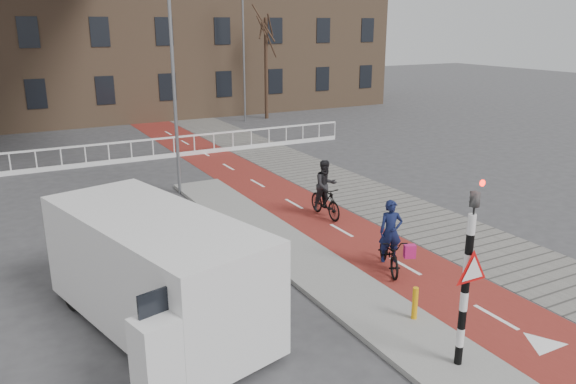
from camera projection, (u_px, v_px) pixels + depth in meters
name	position (u px, v px, depth m)	size (l,w,h in m)	color
ground	(411.00, 314.00, 12.24)	(120.00, 120.00, 0.00)	#38383A
bike_lane	(269.00, 190.00, 21.35)	(2.50, 60.00, 0.01)	maroon
sidewalk	(331.00, 180.00, 22.62)	(3.00, 60.00, 0.01)	slate
curb_island	(294.00, 254.00, 15.28)	(1.80, 16.00, 0.12)	gray
traffic_signal	(468.00, 270.00, 9.69)	(0.80, 0.80, 3.68)	black
bollard	(415.00, 303.00, 11.71)	(0.12, 0.12, 0.71)	#E79E0C
cyclist_near	(390.00, 247.00, 14.23)	(1.28, 1.86, 1.85)	black
cyclist_far	(325.00, 194.00, 18.13)	(0.81, 1.76, 1.89)	black
van	(156.00, 270.00, 11.39)	(3.60, 6.02, 2.42)	silver
railing	(62.00, 163.00, 24.21)	(28.00, 0.10, 0.99)	silver
tree_right	(266.00, 69.00, 36.48)	(0.24, 0.24, 6.44)	#311F15
streetlight_near	(174.00, 95.00, 19.87)	(0.12, 0.12, 7.27)	slate
streetlight_right	(244.00, 51.00, 35.09)	(0.12, 0.12, 8.86)	slate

